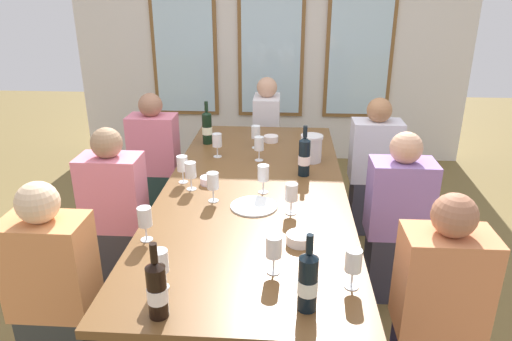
% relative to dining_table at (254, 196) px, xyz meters
% --- Properties ---
extents(ground_plane, '(12.00, 12.00, 0.00)m').
position_rel_dining_table_xyz_m(ground_plane, '(0.00, 0.00, -0.68)').
color(ground_plane, brown).
extents(back_wall_with_windows, '(4.31, 0.10, 2.90)m').
position_rel_dining_table_xyz_m(back_wall_with_windows, '(0.00, 2.62, 0.77)').
color(back_wall_with_windows, silver).
rests_on(back_wall_with_windows, ground).
extents(dining_table, '(1.11, 2.65, 0.74)m').
position_rel_dining_table_xyz_m(dining_table, '(0.00, 0.00, 0.00)').
color(dining_table, brown).
rests_on(dining_table, ground).
extents(white_plate_0, '(0.26, 0.26, 0.01)m').
position_rel_dining_table_xyz_m(white_plate_0, '(0.02, -0.27, 0.06)').
color(white_plate_0, white).
rests_on(white_plate_0, dining_table).
extents(metal_pitcher, '(0.16, 0.16, 0.19)m').
position_rel_dining_table_xyz_m(metal_pitcher, '(0.37, 0.49, 0.16)').
color(metal_pitcher, silver).
rests_on(metal_pitcher, dining_table).
extents(wine_bottle_0, '(0.08, 0.08, 0.33)m').
position_rel_dining_table_xyz_m(wine_bottle_0, '(-0.43, 0.83, 0.19)').
color(wine_bottle_0, black).
rests_on(wine_bottle_0, dining_table).
extents(wine_bottle_1, '(0.08, 0.08, 0.33)m').
position_rel_dining_table_xyz_m(wine_bottle_1, '(0.31, 0.22, 0.19)').
color(wine_bottle_1, black).
rests_on(wine_bottle_1, dining_table).
extents(wine_bottle_2, '(0.08, 0.08, 0.31)m').
position_rel_dining_table_xyz_m(wine_bottle_2, '(-0.27, -1.22, 0.18)').
color(wine_bottle_2, black).
rests_on(wine_bottle_2, dining_table).
extents(wine_bottle_3, '(0.08, 0.08, 0.32)m').
position_rel_dining_table_xyz_m(wine_bottle_3, '(0.28, -1.14, 0.18)').
color(wine_bottle_3, black).
rests_on(wine_bottle_3, dining_table).
extents(tasting_bowl_0, '(0.11, 0.11, 0.05)m').
position_rel_dining_table_xyz_m(tasting_bowl_0, '(-0.29, 0.04, 0.08)').
color(tasting_bowl_0, white).
rests_on(tasting_bowl_0, dining_table).
extents(tasting_bowl_1, '(0.11, 0.11, 0.05)m').
position_rel_dining_table_xyz_m(tasting_bowl_1, '(0.07, 0.91, 0.08)').
color(tasting_bowl_1, white).
rests_on(tasting_bowl_1, dining_table).
extents(tasting_bowl_2, '(0.13, 0.13, 0.05)m').
position_rel_dining_table_xyz_m(tasting_bowl_2, '(0.27, -0.65, 0.08)').
color(tasting_bowl_2, white).
rests_on(tasting_bowl_2, dining_table).
extents(wine_glass_0, '(0.07, 0.07, 0.17)m').
position_rel_dining_table_xyz_m(wine_glass_0, '(-0.22, -0.21, 0.18)').
color(wine_glass_0, white).
rests_on(wine_glass_0, dining_table).
extents(wine_glass_1, '(0.07, 0.07, 0.17)m').
position_rel_dining_table_xyz_m(wine_glass_1, '(0.22, -0.34, 0.18)').
color(wine_glass_1, white).
rests_on(wine_glass_1, dining_table).
extents(wine_glass_2, '(0.07, 0.07, 0.17)m').
position_rel_dining_table_xyz_m(wine_glass_2, '(-0.31, -1.05, 0.18)').
color(wine_glass_2, white).
rests_on(wine_glass_2, dining_table).
extents(wine_glass_3, '(0.07, 0.07, 0.17)m').
position_rel_dining_table_xyz_m(wine_glass_3, '(-0.04, 0.75, 0.18)').
color(wine_glass_3, white).
rests_on(wine_glass_3, dining_table).
extents(wine_glass_4, '(0.07, 0.07, 0.17)m').
position_rel_dining_table_xyz_m(wine_glass_4, '(0.15, -0.91, 0.18)').
color(wine_glass_4, white).
rests_on(wine_glass_4, dining_table).
extents(wine_glass_5, '(0.07, 0.07, 0.17)m').
position_rel_dining_table_xyz_m(wine_glass_5, '(-0.00, 0.48, 0.18)').
color(wine_glass_5, white).
rests_on(wine_glass_5, dining_table).
extents(wine_glass_6, '(0.07, 0.07, 0.17)m').
position_rel_dining_table_xyz_m(wine_glass_6, '(-0.45, 0.05, 0.18)').
color(wine_glass_6, white).
rests_on(wine_glass_6, dining_table).
extents(wine_glass_7, '(0.07, 0.07, 0.17)m').
position_rel_dining_table_xyz_m(wine_glass_7, '(0.06, -0.07, 0.18)').
color(wine_glass_7, white).
rests_on(wine_glass_7, dining_table).
extents(wine_glass_8, '(0.07, 0.07, 0.17)m').
position_rel_dining_table_xyz_m(wine_glass_8, '(0.47, -0.99, 0.18)').
color(wine_glass_8, white).
rests_on(wine_glass_8, dining_table).
extents(wine_glass_9, '(0.07, 0.07, 0.17)m').
position_rel_dining_table_xyz_m(wine_glass_9, '(-0.30, 0.53, 0.18)').
color(wine_glass_9, white).
rests_on(wine_glass_9, dining_table).
extents(wine_glass_10, '(0.07, 0.07, 0.17)m').
position_rel_dining_table_xyz_m(wine_glass_10, '(-0.38, -0.05, 0.18)').
color(wine_glass_10, white).
rests_on(wine_glass_10, dining_table).
extents(wine_glass_11, '(0.07, 0.07, 0.17)m').
position_rel_dining_table_xyz_m(wine_glass_11, '(-0.48, -0.67, 0.18)').
color(wine_glass_11, white).
rests_on(wine_glass_11, dining_table).
extents(seated_person_0, '(0.38, 0.24, 1.11)m').
position_rel_dining_table_xyz_m(seated_person_0, '(-0.89, 0.93, -0.15)').
color(seated_person_0, '#223934').
rests_on(seated_person_0, ground).
extents(seated_person_1, '(0.38, 0.24, 1.11)m').
position_rel_dining_table_xyz_m(seated_person_1, '(0.89, 0.89, -0.15)').
color(seated_person_1, '#363543').
rests_on(seated_person_1, ground).
extents(seated_person_2, '(0.38, 0.24, 1.11)m').
position_rel_dining_table_xyz_m(seated_person_2, '(-0.89, -0.85, -0.15)').
color(seated_person_2, '#333735').
rests_on(seated_person_2, ground).
extents(seated_person_3, '(0.38, 0.24, 1.11)m').
position_rel_dining_table_xyz_m(seated_person_3, '(0.89, -0.86, -0.15)').
color(seated_person_3, '#252140').
rests_on(seated_person_3, ground).
extents(seated_person_4, '(0.38, 0.24, 1.11)m').
position_rel_dining_table_xyz_m(seated_person_4, '(-0.89, -0.03, -0.15)').
color(seated_person_4, '#39363B').
rests_on(seated_person_4, ground).
extents(seated_person_5, '(0.38, 0.24, 1.11)m').
position_rel_dining_table_xyz_m(seated_person_5, '(0.89, 0.01, -0.15)').
color(seated_person_5, '#31313F').
rests_on(seated_person_5, ground).
extents(seated_person_6, '(0.24, 0.38, 1.11)m').
position_rel_dining_table_xyz_m(seated_person_6, '(0.00, 1.68, -0.15)').
color(seated_person_6, '#273541').
rests_on(seated_person_6, ground).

